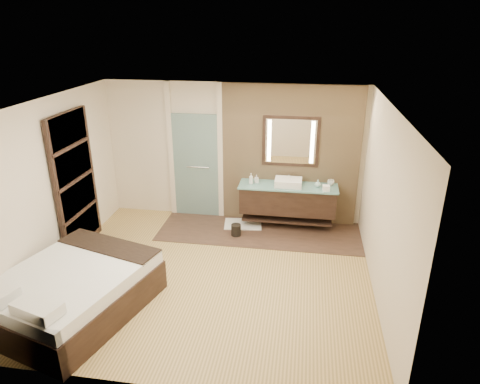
% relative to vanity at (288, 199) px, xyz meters
% --- Properties ---
extents(floor, '(5.00, 5.00, 0.00)m').
position_rel_vanity_xyz_m(floor, '(-1.10, -1.92, -0.58)').
color(floor, olive).
rests_on(floor, ground).
extents(tile_strip, '(3.80, 1.30, 0.01)m').
position_rel_vanity_xyz_m(tile_strip, '(-0.50, -0.32, -0.57)').
color(tile_strip, '#35251D').
rests_on(tile_strip, floor).
extents(stone_wall, '(2.60, 0.08, 2.70)m').
position_rel_vanity_xyz_m(stone_wall, '(0.00, 0.29, 0.77)').
color(stone_wall, tan).
rests_on(stone_wall, floor).
extents(vanity, '(1.85, 0.55, 0.88)m').
position_rel_vanity_xyz_m(vanity, '(0.00, 0.00, 0.00)').
color(vanity, black).
rests_on(vanity, stone_wall).
extents(mirror_unit, '(1.06, 0.04, 0.96)m').
position_rel_vanity_xyz_m(mirror_unit, '(0.00, 0.24, 1.07)').
color(mirror_unit, black).
rests_on(mirror_unit, stone_wall).
extents(frosted_door, '(1.10, 0.12, 2.70)m').
position_rel_vanity_xyz_m(frosted_door, '(-1.85, 0.28, 0.56)').
color(frosted_door, '#A1CCC9').
rests_on(frosted_door, floor).
extents(shoji_partition, '(0.06, 1.20, 2.40)m').
position_rel_vanity_xyz_m(shoji_partition, '(-3.53, -1.32, 0.63)').
color(shoji_partition, black).
rests_on(shoji_partition, floor).
extents(bed, '(2.14, 2.42, 0.79)m').
position_rel_vanity_xyz_m(bed, '(-2.75, -3.08, -0.25)').
color(bed, black).
rests_on(bed, floor).
extents(bath_mat, '(0.78, 0.58, 0.02)m').
position_rel_vanity_xyz_m(bath_mat, '(-0.85, -0.07, -0.56)').
color(bath_mat, white).
rests_on(bath_mat, floor).
extents(waste_bin, '(0.22, 0.22, 0.23)m').
position_rel_vanity_xyz_m(waste_bin, '(-0.91, -0.53, -0.47)').
color(waste_bin, black).
rests_on(waste_bin, floor).
extents(tissue_box, '(0.13, 0.13, 0.10)m').
position_rel_vanity_xyz_m(tissue_box, '(0.69, -0.17, 0.33)').
color(tissue_box, white).
rests_on(tissue_box, vanity).
extents(soap_bottle_a, '(0.08, 0.08, 0.21)m').
position_rel_vanity_xyz_m(soap_bottle_a, '(-0.70, -0.04, 0.39)').
color(soap_bottle_a, white).
rests_on(soap_bottle_a, vanity).
extents(soap_bottle_b, '(0.09, 0.09, 0.16)m').
position_rel_vanity_xyz_m(soap_bottle_b, '(-0.61, 0.04, 0.36)').
color(soap_bottle_b, '#B2B2B2').
rests_on(soap_bottle_b, vanity).
extents(soap_bottle_c, '(0.14, 0.14, 0.14)m').
position_rel_vanity_xyz_m(soap_bottle_c, '(0.54, 0.00, 0.35)').
color(soap_bottle_c, '#A7D2D2').
rests_on(soap_bottle_c, vanity).
extents(cup, '(0.14, 0.14, 0.10)m').
position_rel_vanity_xyz_m(cup, '(0.79, 0.13, 0.34)').
color(cup, silver).
rests_on(cup, vanity).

